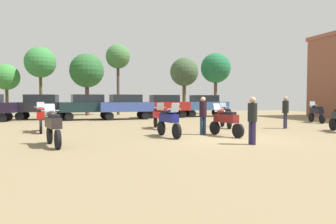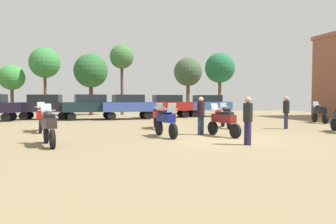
{
  "view_description": "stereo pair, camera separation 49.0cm",
  "coord_description": "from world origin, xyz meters",
  "px_view_note": "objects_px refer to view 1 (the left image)",
  "views": [
    {
      "loc": [
        -6.25,
        -11.44,
        1.7
      ],
      "look_at": [
        -0.94,
        5.7,
        0.91
      ],
      "focal_mm": 32.6,
      "sensor_mm": 36.0,
      "label": 1
    },
    {
      "loc": [
        -5.78,
        -11.58,
        1.7
      ],
      "look_at": [
        -0.94,
        5.7,
        0.91
      ],
      "focal_mm": 32.6,
      "sensor_mm": 36.0,
      "label": 2
    }
  ],
  "objects_px": {
    "person_3": "(252,117)",
    "car_4": "(164,104)",
    "car_3": "(126,105)",
    "car_2": "(204,104)",
    "tree_8": "(118,57)",
    "person_1": "(203,113)",
    "motorcycle_6": "(53,126)",
    "car_6": "(87,105)",
    "person_2": "(285,110)",
    "motorcycle_4": "(158,116)",
    "car_1": "(42,105)",
    "motorcycle_5": "(226,115)",
    "tree_6": "(6,77)",
    "tree_7": "(87,71)",
    "motorcycle_8": "(169,120)",
    "tree_1": "(40,63)",
    "tree_3": "(216,68)",
    "motorcycle_10": "(225,120)",
    "motorcycle_3": "(316,112)",
    "motorcycle_11": "(41,117)"
  },
  "relations": [
    {
      "from": "motorcycle_6",
      "to": "tree_8",
      "type": "xyz_separation_m",
      "value": [
        5.13,
        20.41,
        5.2
      ]
    },
    {
      "from": "tree_8",
      "to": "car_3",
      "type": "bearing_deg",
      "value": -93.2
    },
    {
      "from": "car_1",
      "to": "car_6",
      "type": "height_order",
      "value": "same"
    },
    {
      "from": "person_3",
      "to": "tree_8",
      "type": "distance_m",
      "value": 22.76
    },
    {
      "from": "person_3",
      "to": "person_2",
      "type": "bearing_deg",
      "value": -61.39
    },
    {
      "from": "person_3",
      "to": "car_4",
      "type": "bearing_deg",
      "value": -18.81
    },
    {
      "from": "tree_3",
      "to": "person_2",
      "type": "bearing_deg",
      "value": -103.0
    },
    {
      "from": "motorcycle_3",
      "to": "person_1",
      "type": "relative_size",
      "value": 1.19
    },
    {
      "from": "person_3",
      "to": "tree_6",
      "type": "distance_m",
      "value": 24.39
    },
    {
      "from": "motorcycle_8",
      "to": "car_3",
      "type": "bearing_deg",
      "value": -99.62
    },
    {
      "from": "motorcycle_5",
      "to": "person_3",
      "type": "height_order",
      "value": "person_3"
    },
    {
      "from": "car_6",
      "to": "person_3",
      "type": "xyz_separation_m",
      "value": [
        5.18,
        -15.22,
        -0.15
      ]
    },
    {
      "from": "person_1",
      "to": "car_3",
      "type": "bearing_deg",
      "value": 86.57
    },
    {
      "from": "car_4",
      "to": "person_1",
      "type": "bearing_deg",
      "value": 171.51
    },
    {
      "from": "person_2",
      "to": "tree_1",
      "type": "xyz_separation_m",
      "value": [
        -14.19,
        15.91,
        3.9
      ]
    },
    {
      "from": "motorcycle_4",
      "to": "tree_8",
      "type": "distance_m",
      "value": 16.28
    },
    {
      "from": "motorcycle_5",
      "to": "car_1",
      "type": "height_order",
      "value": "car_1"
    },
    {
      "from": "motorcycle_4",
      "to": "car_1",
      "type": "bearing_deg",
      "value": -51.01
    },
    {
      "from": "car_4",
      "to": "motorcycle_6",
      "type": "bearing_deg",
      "value": 149.92
    },
    {
      "from": "motorcycle_8",
      "to": "motorcycle_10",
      "type": "relative_size",
      "value": 1.03
    },
    {
      "from": "car_3",
      "to": "tree_7",
      "type": "distance_m",
      "value": 8.09
    },
    {
      "from": "tree_6",
      "to": "tree_8",
      "type": "height_order",
      "value": "tree_8"
    },
    {
      "from": "car_6",
      "to": "person_1",
      "type": "bearing_deg",
      "value": -164.54
    },
    {
      "from": "car_4",
      "to": "tree_8",
      "type": "height_order",
      "value": "tree_8"
    },
    {
      "from": "car_4",
      "to": "tree_7",
      "type": "distance_m",
      "value": 9.1
    },
    {
      "from": "person_2",
      "to": "tree_7",
      "type": "bearing_deg",
      "value": 89.88
    },
    {
      "from": "tree_8",
      "to": "motorcycle_10",
      "type": "bearing_deg",
      "value": -84.03
    },
    {
      "from": "car_3",
      "to": "tree_8",
      "type": "height_order",
      "value": "tree_8"
    },
    {
      "from": "car_2",
      "to": "motorcycle_6",
      "type": "bearing_deg",
      "value": 140.84
    },
    {
      "from": "car_6",
      "to": "person_1",
      "type": "height_order",
      "value": "car_6"
    },
    {
      "from": "motorcycle_10",
      "to": "motorcycle_11",
      "type": "bearing_deg",
      "value": 137.44
    },
    {
      "from": "car_1",
      "to": "motorcycle_3",
      "type": "bearing_deg",
      "value": -107.38
    },
    {
      "from": "car_1",
      "to": "person_1",
      "type": "height_order",
      "value": "car_1"
    },
    {
      "from": "motorcycle_11",
      "to": "car_3",
      "type": "relative_size",
      "value": 0.48
    },
    {
      "from": "tree_1",
      "to": "car_3",
      "type": "bearing_deg",
      "value": -39.42
    },
    {
      "from": "tree_1",
      "to": "tree_6",
      "type": "xyz_separation_m",
      "value": [
        -2.91,
        0.52,
        -1.37
      ]
    },
    {
      "from": "motorcycle_6",
      "to": "motorcycle_3",
      "type": "bearing_deg",
      "value": 5.26
    },
    {
      "from": "tree_8",
      "to": "person_3",
      "type": "bearing_deg",
      "value": -85.38
    },
    {
      "from": "motorcycle_4",
      "to": "car_4",
      "type": "distance_m",
      "value": 9.93
    },
    {
      "from": "motorcycle_3",
      "to": "motorcycle_6",
      "type": "xyz_separation_m",
      "value": [
        -16.88,
        -5.8,
        0.01
      ]
    },
    {
      "from": "tree_7",
      "to": "tree_8",
      "type": "xyz_separation_m",
      "value": [
        3.15,
        0.4,
        1.51
      ]
    },
    {
      "from": "person_2",
      "to": "tree_6",
      "type": "height_order",
      "value": "tree_6"
    },
    {
      "from": "motorcycle_5",
      "to": "car_1",
      "type": "bearing_deg",
      "value": 148.77
    },
    {
      "from": "motorcycle_4",
      "to": "tree_3",
      "type": "relative_size",
      "value": 0.32
    },
    {
      "from": "motorcycle_6",
      "to": "tree_3",
      "type": "relative_size",
      "value": 0.32
    },
    {
      "from": "car_3",
      "to": "tree_6",
      "type": "relative_size",
      "value": 0.93
    },
    {
      "from": "car_3",
      "to": "car_2",
      "type": "bearing_deg",
      "value": -81.68
    },
    {
      "from": "motorcycle_6",
      "to": "car_2",
      "type": "relative_size",
      "value": 0.49
    },
    {
      "from": "person_2",
      "to": "person_3",
      "type": "relative_size",
      "value": 1.03
    },
    {
      "from": "tree_3",
      "to": "motorcycle_5",
      "type": "bearing_deg",
      "value": -114.05
    }
  ]
}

